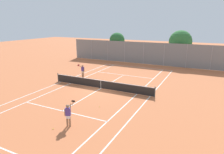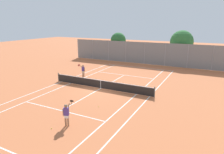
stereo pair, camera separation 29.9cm
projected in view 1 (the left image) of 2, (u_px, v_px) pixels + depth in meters
ground_plane at (101, 88)px, 21.79m from camera, size 120.00×120.00×0.00m
court_line_markings at (101, 88)px, 21.79m from camera, size 11.10×23.90×0.01m
tennis_net at (101, 84)px, 21.65m from camera, size 12.00×0.10×1.07m
player_near_side at (68, 114)px, 13.63m from camera, size 0.46×0.88×1.77m
player_far_left at (83, 70)px, 26.05m from camera, size 0.67×0.73×1.77m
loose_tennis_ball_0 at (53, 129)px, 13.45m from camera, size 0.07×0.07×0.07m
loose_tennis_ball_1 at (142, 70)px, 30.03m from camera, size 0.07×0.07×0.07m
loose_tennis_ball_2 at (165, 74)px, 27.98m from camera, size 0.07×0.07×0.07m
loose_tennis_ball_3 at (100, 107)px, 16.99m from camera, size 0.07×0.07×0.07m
back_fence at (144, 53)px, 34.21m from camera, size 28.09×0.08×3.76m
tree_behind_left at (118, 41)px, 37.54m from camera, size 2.92×2.86×5.14m
tree_behind_right at (180, 42)px, 33.48m from camera, size 3.81×3.81×5.74m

